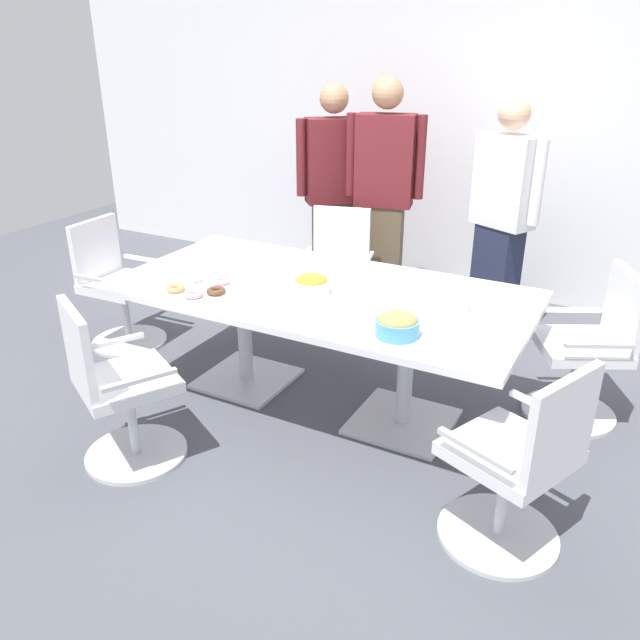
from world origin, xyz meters
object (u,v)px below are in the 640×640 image
napkin_pile (228,254)px  conference_table (320,308)px  office_chair_1 (518,469)px  person_standing_1 (384,194)px  snack_bowl_chips_orange (312,284)px  snack_bowl_cookies (398,325)px  office_chair_4 (117,290)px  plate_stack (451,305)px  person_standing_2 (502,215)px  office_chair_2 (588,354)px  donut_platter (200,288)px  office_chair_3 (337,277)px  office_chair_0 (118,393)px  person_standing_0 (333,192)px

napkin_pile → conference_table: bearing=-12.3°
conference_table → office_chair_1: size_ratio=2.64×
office_chair_1 → person_standing_1: (-1.60, 2.26, 0.56)m
snack_bowl_chips_orange → snack_bowl_cookies: 0.71m
office_chair_4 → napkin_pile: 1.01m
snack_bowl_cookies → plate_stack: snack_bowl_cookies is taller
conference_table → snack_bowl_chips_orange: (-0.01, -0.09, 0.18)m
person_standing_2 → office_chair_2: bearing=153.8°
person_standing_1 → donut_platter: size_ratio=4.88×
office_chair_2 → plate_stack: size_ratio=4.48×
office_chair_3 → office_chair_4: bearing=23.7°
office_chair_1 → donut_platter: 1.98m
conference_table → office_chair_0: office_chair_0 is taller
office_chair_1 → office_chair_2: same height
napkin_pile → person_standing_0: bearing=88.7°
snack_bowl_chips_orange → plate_stack: size_ratio=1.01×
conference_table → donut_platter: 0.70m
person_standing_0 → office_chair_1: bearing=91.4°
office_chair_1 → person_standing_2: (-0.68, 2.30, 0.49)m
person_standing_2 → donut_platter: bearing=83.8°
office_chair_2 → person_standing_1: person_standing_1 is taller
conference_table → napkin_pile: 0.80m
person_standing_0 → person_standing_2: person_standing_0 is taller
person_standing_1 → person_standing_2: size_ratio=1.07×
office_chair_4 → plate_stack: office_chair_4 is taller
office_chair_4 → donut_platter: size_ratio=2.42×
office_chair_3 → person_standing_2: size_ratio=0.53×
person_standing_1 → conference_table: bearing=86.2°
office_chair_0 → office_chair_2: size_ratio=1.00×
person_standing_0 → napkin_pile: person_standing_0 is taller
conference_table → snack_bowl_cookies: bearing=-31.5°
office_chair_0 → plate_stack: (1.39, 1.09, 0.37)m
office_chair_2 → conference_table: bearing=85.4°
office_chair_0 → napkin_pile: (-0.14, 1.19, 0.39)m
office_chair_2 → snack_bowl_chips_orange: 1.64m
office_chair_0 → office_chair_3: size_ratio=1.00×
snack_bowl_cookies → plate_stack: (0.12, 0.45, -0.03)m
snack_bowl_cookies → donut_platter: snack_bowl_cookies is taller
office_chair_2 → napkin_pile: office_chair_2 is taller
person_standing_0 → snack_bowl_cookies: (1.37, -1.99, -0.12)m
person_standing_0 → office_chair_4: bearing=17.3°
conference_table → office_chair_4: size_ratio=2.64×
office_chair_4 → person_standing_2: 2.85m
office_chair_3 → snack_bowl_cookies: 1.85m
snack_bowl_chips_orange → donut_platter: size_ratio=0.55×
snack_bowl_cookies → donut_platter: 1.23m
office_chair_1 → office_chair_2: bearing=17.7°
snack_bowl_chips_orange → office_chair_2: bearing=25.1°
person_standing_0 → person_standing_2: (1.38, 0.01, -0.03)m
snack_bowl_cookies → person_standing_2: bearing=89.7°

